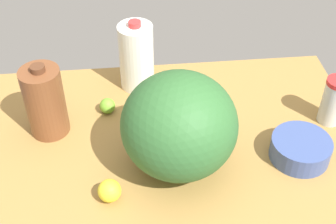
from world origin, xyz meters
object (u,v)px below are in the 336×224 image
at_px(tumbler_cup, 333,101).
at_px(watermelon, 179,125).
at_px(milk_jug, 136,57).
at_px(mixing_bowl, 300,149).
at_px(lemon_loose, 109,191).
at_px(chocolate_milk_jug, 45,102).
at_px(lime_by_jug, 107,106).

xyz_separation_m(tumbler_cup, watermelon, (0.49, 0.14, 0.07)).
bearing_deg(watermelon, milk_jug, -75.82).
xyz_separation_m(mixing_bowl, lemon_loose, (0.55, 0.10, -0.00)).
bearing_deg(mixing_bowl, lemon_loose, 10.18).
height_order(chocolate_milk_jug, mixing_bowl, chocolate_milk_jug).
height_order(milk_jug, mixing_bowl, milk_jug).
xyz_separation_m(tumbler_cup, lemon_loose, (0.69, 0.24, -0.05)).
bearing_deg(lemon_loose, lime_by_jug, -89.27).
distance_m(chocolate_milk_jug, mixing_bowl, 0.76).
xyz_separation_m(chocolate_milk_jug, mixing_bowl, (-0.73, 0.19, -0.08)).
bearing_deg(watermelon, mixing_bowl, 178.32).
bearing_deg(lime_by_jug, lemon_loose, 90.73).
height_order(tumbler_cup, watermelon, watermelon).
bearing_deg(mixing_bowl, chocolate_milk_jug, -14.68).
relative_size(chocolate_milk_jug, mixing_bowl, 1.39).
height_order(watermelon, lemon_loose, watermelon).
height_order(tumbler_cup, mixing_bowl, tumbler_cup).
distance_m(chocolate_milk_jug, tumbler_cup, 0.87).
distance_m(watermelon, lemon_loose, 0.25).
distance_m(mixing_bowl, lime_by_jug, 0.61).
distance_m(milk_jug, lemon_loose, 0.51).
relative_size(chocolate_milk_jug, lemon_loose, 3.83).
bearing_deg(tumbler_cup, milk_jug, -22.65).
relative_size(milk_jug, mixing_bowl, 1.44).
bearing_deg(chocolate_milk_jug, watermelon, 154.39).
distance_m(mixing_bowl, lemon_loose, 0.56).
height_order(chocolate_milk_jug, tumbler_cup, chocolate_milk_jug).
relative_size(chocolate_milk_jug, tumbler_cup, 1.52).
bearing_deg(lime_by_jug, milk_jug, -127.35).
distance_m(chocolate_milk_jug, watermelon, 0.42).
bearing_deg(mixing_bowl, tumbler_cup, -134.26).
bearing_deg(milk_jug, tumbler_cup, 157.35).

